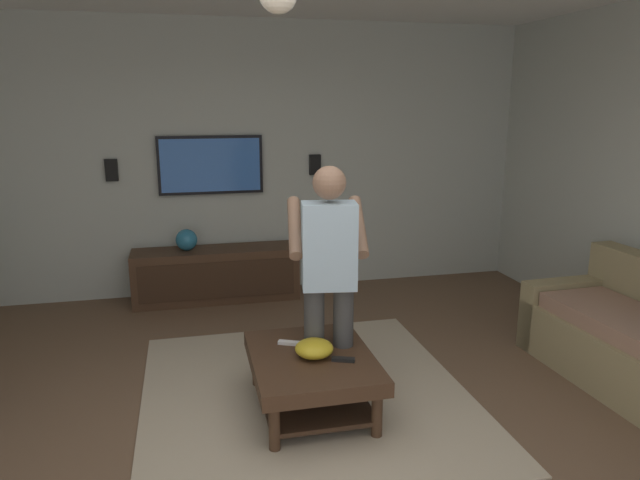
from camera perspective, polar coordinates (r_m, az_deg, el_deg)
name	(u,v)px	position (r m, az deg, el deg)	size (l,w,h in m)	color
ground_plane	(299,456)	(3.65, -2.05, -20.53)	(7.73, 7.73, 0.00)	brown
wall_back_tv	(239,160)	(6.29, -7.99, 7.85)	(0.10, 6.47, 2.87)	#B2B7AD
area_rug	(306,394)	(4.27, -1.40, -14.96)	(2.47, 2.28, 0.01)	tan
coffee_table	(312,369)	(3.96, -0.82, -12.62)	(1.00, 0.80, 0.40)	#422B1C
media_console	(216,274)	(6.17, -10.17, -3.35)	(0.45, 1.70, 0.55)	#422B1C
tv	(211,165)	(6.19, -10.73, 7.28)	(0.05, 1.08, 0.61)	black
person_standing	(329,271)	(3.89, 0.87, -3.05)	(0.59, 0.60, 1.64)	#3F3F3F
bowl	(314,348)	(3.87, -0.58, -10.64)	(0.25, 0.25, 0.11)	gold
remote_white	(289,343)	(4.07, -3.08, -10.08)	(0.15, 0.04, 0.02)	white
remote_black	(343,359)	(3.83, 2.30, -11.69)	(0.15, 0.04, 0.02)	black
vase_round	(186,240)	(6.08, -13.02, 0.02)	(0.22, 0.22, 0.22)	teal
wall_speaker_left	(315,165)	(6.35, -0.50, 7.44)	(0.06, 0.12, 0.22)	black
wall_speaker_right	(111,170)	(6.24, -19.86, 6.50)	(0.06, 0.12, 0.22)	black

